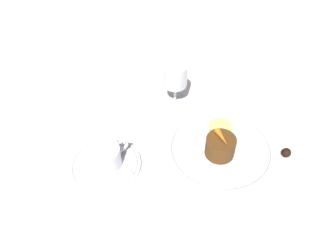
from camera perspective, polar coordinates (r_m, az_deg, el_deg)
The scene contains 11 objects.
ground_plane at distance 0.80m, azimuth 6.85°, elevation -1.99°, with size 3.00×3.00×0.00m, color white.
dinner_plate at distance 0.77m, azimuth 9.07°, elevation -4.04°, with size 0.25×0.25×0.01m.
saucer at distance 0.75m, azimuth -10.86°, elevation -6.71°, with size 0.16×0.16×0.01m.
coffee_cup at distance 0.72m, azimuth -11.23°, elevation -5.22°, with size 0.10×0.08×0.05m.
spoon at distance 0.75m, azimuth -7.67°, elevation -4.94°, with size 0.04×0.11×0.00m.
wine_glass at distance 0.84m, azimuth 1.30°, elevation 8.27°, with size 0.07×0.07×0.11m.
fork at distance 0.71m, azimuth -2.09°, elevation -9.96°, with size 0.03×0.17×0.01m.
dessert_cake at distance 0.74m, azimuth 9.10°, elevation -3.53°, with size 0.07×0.07×0.05m.
carrot_garnish at distance 0.71m, azimuth 9.38°, elevation -1.94°, with size 0.03×0.05×0.01m.
pineapple_slice at distance 0.80m, azimuth 9.15°, elevation -0.24°, with size 0.06×0.06×0.01m.
chocolate_truffle at distance 0.80m, azimuth 19.90°, elevation -4.38°, with size 0.02×0.02×0.02m.
Camera 1 is at (-0.40, -0.36, 0.59)m, focal length 35.00 mm.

